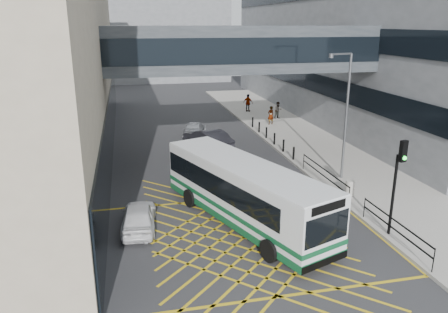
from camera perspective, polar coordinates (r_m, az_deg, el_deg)
ground at (r=19.81m, az=2.59°, el=-10.57°), size 120.00×120.00×0.00m
building_right at (r=49.97m, az=23.39°, el=16.70°), size 24.09×44.00×20.00m
building_far at (r=76.95m, az=-11.15°, el=16.65°), size 28.00×16.00×18.00m
skybridge at (r=29.96m, az=2.30°, el=13.85°), size 20.00×4.10×3.00m
pavement at (r=35.90m, az=10.22°, el=2.12°), size 6.00×54.00×0.16m
box_junction at (r=19.81m, az=2.59°, el=-10.56°), size 12.00×9.00×0.01m
bus at (r=20.64m, az=2.43°, el=-4.50°), size 6.02×10.81×2.98m
car_white at (r=20.68m, az=-11.07°, el=-7.64°), size 2.02×4.21×1.30m
car_dark at (r=32.69m, az=-2.15°, el=2.22°), size 3.71×5.51×1.61m
car_silver at (r=36.92m, az=-3.86°, el=3.65°), size 2.77×4.35×1.25m
traffic_light at (r=20.01m, az=21.78°, el=-2.19°), size 0.34×0.52×4.37m
street_lamp at (r=26.29m, az=15.48°, el=5.95°), size 1.67×0.65×7.42m
litter_bin at (r=24.77m, az=16.11°, el=-3.96°), size 0.48×0.48×0.83m
kerb_railings at (r=23.15m, az=16.33°, el=-4.67°), size 0.05×12.54×1.00m
bollards at (r=34.81m, az=6.08°, el=2.73°), size 0.14×10.14×0.90m
pedestrian_a at (r=40.61m, az=6.11°, el=5.38°), size 0.77×0.64×1.70m
pedestrian_b at (r=43.22m, az=7.09°, el=6.01°), size 0.90×0.69×1.63m
pedestrian_c at (r=46.40m, az=3.17°, el=7.00°), size 1.16×1.11×1.83m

